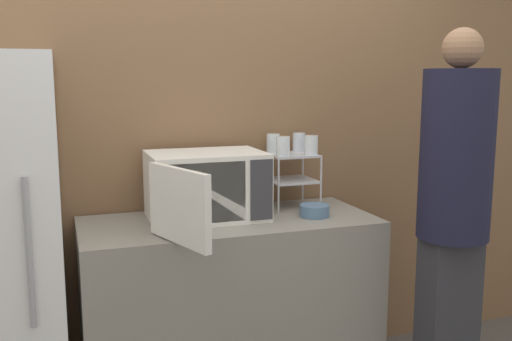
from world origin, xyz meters
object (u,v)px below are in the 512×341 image
glass_front_right (311,145)px  person (454,204)px  dish_rack (291,169)px  glass_back_right (299,142)px  microwave (205,186)px  glass_back_left (273,143)px  bowl (314,211)px  glass_front_left (283,146)px

glass_front_right → person: (0.45, -0.56, -0.22)m
dish_rack → glass_back_right: size_ratio=2.82×
microwave → glass_front_right: (0.58, 0.05, 0.17)m
dish_rack → glass_back_left: (-0.08, 0.07, 0.13)m
bowl → person: bearing=-37.8°
bowl → person: (0.51, -0.40, 0.08)m
dish_rack → person: (0.53, -0.64, -0.09)m
microwave → glass_front_right: bearing=4.6°
bowl → glass_back_right: bearing=80.7°
microwave → glass_back_left: glass_back_left is taller
glass_front_right → glass_back_left: same height
microwave → bowl: (0.52, -0.12, -0.13)m
dish_rack → glass_front_right: 0.17m
person → glass_back_right: bearing=122.4°
dish_rack → glass_back_right: (0.08, 0.08, 0.13)m
glass_back_right → person: 0.88m
glass_back_left → dish_rack: bearing=-41.9°
glass_back_right → person: person is taller
glass_back_left → microwave: bearing=-155.6°
glass_back_right → glass_back_left: (-0.15, -0.01, 0.00)m
microwave → glass_front_left: (0.42, 0.04, 0.17)m
glass_front_left → glass_front_right: size_ratio=1.00×
glass_front_left → person: person is taller
glass_front_left → dish_rack: bearing=44.4°
glass_front_left → glass_back_right: (0.16, 0.16, 0.00)m
glass_back_left → person: (0.61, -0.71, -0.22)m
dish_rack → bowl: dish_rack is taller
glass_back_right → glass_back_left: same height
microwave → bowl: bearing=-13.3°
glass_front_left → person: 0.86m
glass_back_left → person: person is taller
person → glass_back_left: bearing=130.7°
dish_rack → glass_front_left: size_ratio=2.82×
glass_back_left → bowl: size_ratio=0.68×
glass_front_left → bowl: (0.10, -0.17, -0.30)m
dish_rack → glass_front_right: bearing=-44.1°
person → microwave: bearing=153.3°
microwave → person: 1.15m
glass_front_right → glass_back_left: (-0.16, 0.14, 0.00)m
glass_front_right → person: person is taller
glass_back_left → glass_front_left: bearing=-90.9°
dish_rack → glass_front_right: glass_front_right is taller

